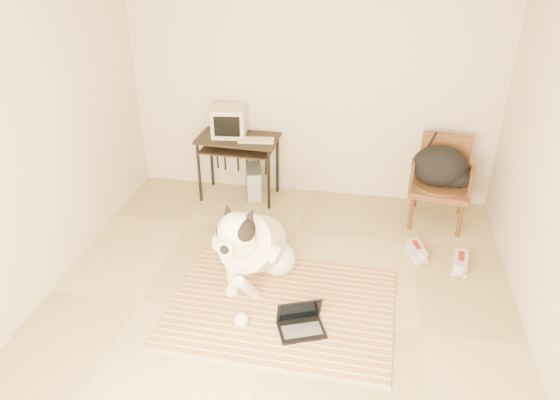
% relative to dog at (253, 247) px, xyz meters
% --- Properties ---
extents(floor, '(4.50, 4.50, 0.00)m').
position_rel_dog_xyz_m(floor, '(0.26, -0.42, -0.38)').
color(floor, tan).
rests_on(floor, ground).
extents(wall_back, '(4.50, 0.00, 4.50)m').
position_rel_dog_xyz_m(wall_back, '(0.26, 1.83, 0.97)').
color(wall_back, beige).
rests_on(wall_back, floor).
extents(wall_left, '(0.00, 4.50, 4.50)m').
position_rel_dog_xyz_m(wall_left, '(-1.74, -0.42, 0.97)').
color(wall_left, beige).
rests_on(wall_left, floor).
extents(rug, '(1.90, 1.48, 0.02)m').
position_rel_dog_xyz_m(rug, '(0.30, -0.30, -0.37)').
color(rug, orange).
rests_on(rug, floor).
extents(dog, '(0.64, 1.33, 0.95)m').
position_rel_dog_xyz_m(dog, '(0.00, 0.00, 0.00)').
color(dog, white).
rests_on(dog, rug).
extents(laptop, '(0.43, 0.37, 0.25)m').
position_rel_dog_xyz_m(laptop, '(0.50, -0.55, -0.30)').
color(laptop, black).
rests_on(laptop, rug).
extents(computer_desk, '(0.90, 0.53, 0.73)m').
position_rel_dog_xyz_m(computer_desk, '(-0.51, 1.54, 0.25)').
color(computer_desk, black).
rests_on(computer_desk, floor).
extents(crt_monitor, '(0.39, 0.38, 0.32)m').
position_rel_dog_xyz_m(crt_monitor, '(-0.61, 1.62, 0.51)').
color(crt_monitor, beige).
rests_on(crt_monitor, computer_desk).
extents(desk_keyboard, '(0.40, 0.18, 0.03)m').
position_rel_dog_xyz_m(desk_keyboard, '(-0.28, 1.48, 0.36)').
color(desk_keyboard, beige).
rests_on(desk_keyboard, computer_desk).
extents(pc_tower, '(0.25, 0.41, 0.36)m').
position_rel_dog_xyz_m(pc_tower, '(-0.34, 1.58, -0.20)').
color(pc_tower, '#505053').
rests_on(pc_tower, floor).
extents(rattan_chair, '(0.66, 0.65, 0.89)m').
position_rel_dog_xyz_m(rattan_chair, '(1.69, 1.43, 0.07)').
color(rattan_chair, brown).
rests_on(rattan_chair, floor).
extents(backpack, '(0.62, 0.48, 0.43)m').
position_rel_dog_xyz_m(backpack, '(1.68, 1.41, 0.23)').
color(backpack, black).
rests_on(backpack, rattan_chair).
extents(sneaker_left, '(0.20, 0.33, 0.11)m').
position_rel_dog_xyz_m(sneaker_left, '(1.45, 0.68, -0.33)').
color(sneaker_left, white).
rests_on(sneaker_left, floor).
extents(sneaker_right, '(0.17, 0.34, 0.11)m').
position_rel_dog_xyz_m(sneaker_right, '(1.85, 0.55, -0.33)').
color(sneaker_right, white).
rests_on(sneaker_right, floor).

